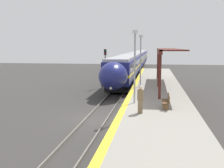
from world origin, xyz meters
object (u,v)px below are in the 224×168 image
Objects in this scene: platform_bench at (167,101)px; lamppost_near at (135,61)px; lamppost_mid at (141,57)px; person_waiting at (140,99)px; railway_signal at (105,64)px; train at (136,60)px.

platform_bench is 0.34× the size of lamppost_near.
lamppost_near is at bearing 149.06° from platform_bench.
lamppost_near is 8.17m from lamppost_mid.
railway_signal is (-5.02, 16.74, 0.93)m from person_waiting.
train is 27.84m from railway_signal.
railway_signal reaches higher than platform_bench.
person_waiting is 0.32× the size of lamppost_near.
lamppost_mid is at bearing 90.00° from lamppost_near.
lamppost_near is at bearing -86.57° from train.
lamppost_near is 1.00× the size of lamppost_mid.
platform_bench is 2.36m from person_waiting.
person_waiting is at bearing -79.47° from lamppost_near.
platform_bench is at bearing -66.23° from railway_signal.
lamppost_mid is at bearing -51.38° from railway_signal.
platform_bench is 3.50m from lamppost_near.
train reaches higher than platform_bench.
platform_bench is 10.02m from lamppost_mid.
train is at bearing 93.43° from lamppost_near.
person_waiting is at bearing -73.32° from railway_signal.
railway_signal is 0.92× the size of lamppost_mid.
lamppost_mid reaches higher than train.
lamppost_near is (-2.17, 1.30, 2.42)m from platform_bench.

